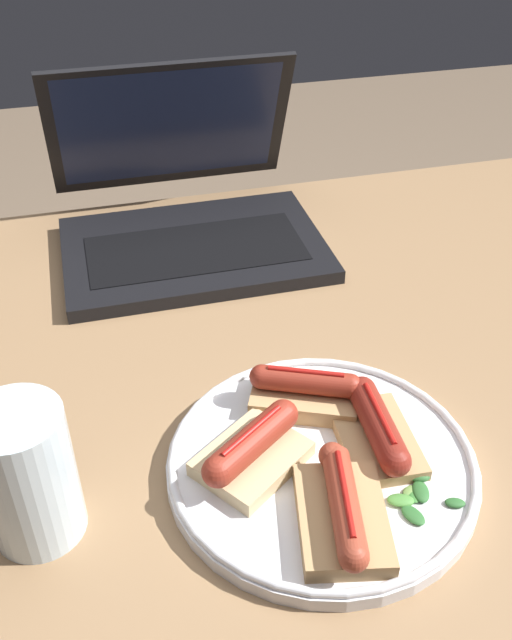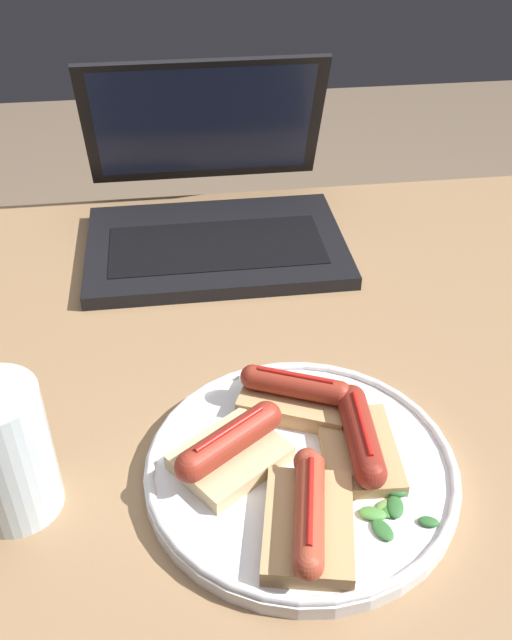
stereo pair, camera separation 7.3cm
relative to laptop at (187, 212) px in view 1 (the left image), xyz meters
The scene contains 9 objects.
desk 0.30m from the laptop, 81.15° to the right, with size 1.15×0.79×0.74m.
laptop is the anchor object (origin of this frame).
plate 0.45m from the laptop, 84.27° to the right, with size 0.28×0.28×0.02m.
sausage_toast_left 0.51m from the laptop, 86.19° to the right, with size 0.09×0.12×0.04m.
sausage_toast_middle 0.37m from the laptop, 82.54° to the right, with size 0.12×0.09×0.04m.
sausage_toast_right 0.45m from the laptop, 77.68° to the right, with size 0.07×0.12×0.04m.
sausage_toast_extra 0.43m from the laptop, 92.71° to the right, with size 0.12×0.11×0.05m.
salad_pile 0.51m from the laptop, 77.83° to the right, with size 0.07×0.07×0.01m.
drinking_glass 0.49m from the laptop, 114.98° to the right, with size 0.08×0.08×0.13m.
Camera 1 is at (-0.17, -0.58, 1.24)m, focal length 40.00 mm.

